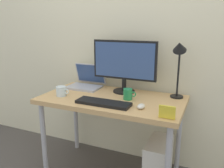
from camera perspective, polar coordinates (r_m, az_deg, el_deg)
back_wall at (r=2.30m, az=3.98°, el=12.89°), size 4.40×0.04×2.60m
desk at (r=2.06m, az=0.00°, el=-5.22°), size 1.22×0.65×0.74m
monitor at (r=2.14m, az=2.97°, el=5.08°), size 0.60×0.20×0.47m
laptop at (r=2.37m, az=-6.11°, el=0.65°), size 0.32×0.28×0.22m
desk_lamp at (r=2.01m, az=15.86°, el=6.50°), size 0.11×0.16×0.50m
keyboard at (r=1.87m, az=-2.10°, el=-4.56°), size 0.44×0.14×0.02m
mouse at (r=1.79m, az=7.04°, el=-5.35°), size 0.06×0.09×0.03m
coffee_mug at (r=1.98m, az=3.88°, el=-2.44°), size 0.11×0.08×0.09m
glass_cup at (r=2.12m, az=-12.11°, el=-1.71°), size 0.12×0.09×0.08m
photo_frame at (r=1.63m, az=13.15°, el=-6.62°), size 0.11×0.02×0.09m
computer_tower at (r=2.14m, az=11.03°, el=-18.45°), size 0.18×0.36×0.42m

